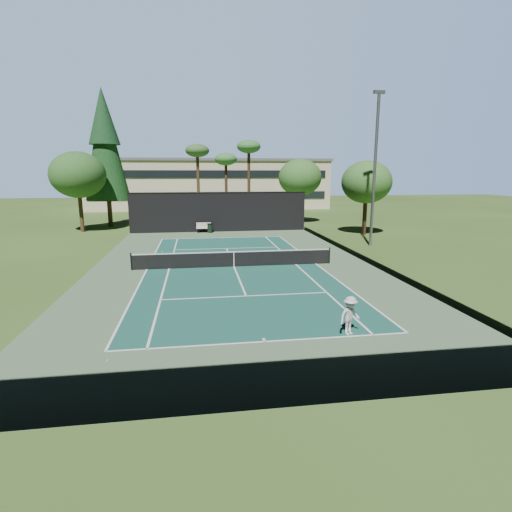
{
  "coord_description": "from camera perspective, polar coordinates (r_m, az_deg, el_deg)",
  "views": [
    {
      "loc": [
        -2.28,
        -25.07,
        5.94
      ],
      "look_at": [
        1.0,
        -3.0,
        1.3
      ],
      "focal_mm": 28.0,
      "sensor_mm": 36.0,
      "label": 1
    }
  ],
  "objects": [
    {
      "name": "ground",
      "position": [
        25.86,
        -3.17,
        -1.55
      ],
      "size": [
        160.0,
        160.0,
        0.0
      ],
      "primitive_type": "plane",
      "color": "#375821",
      "rests_on": "ground"
    },
    {
      "name": "apron_slab",
      "position": [
        25.86,
        -3.17,
        -1.54
      ],
      "size": [
        18.0,
        32.0,
        0.01
      ],
      "primitive_type": "cube",
      "color": "#51704E",
      "rests_on": "ground"
    },
    {
      "name": "court_surface",
      "position": [
        25.86,
        -3.17,
        -1.52
      ],
      "size": [
        10.97,
        23.77,
        0.01
      ],
      "primitive_type": "cube",
      "color": "#195347",
      "rests_on": "ground"
    },
    {
      "name": "court_lines",
      "position": [
        25.86,
        -3.17,
        -1.5
      ],
      "size": [
        11.07,
        23.87,
        0.01
      ],
      "color": "white",
      "rests_on": "ground"
    },
    {
      "name": "tennis_net",
      "position": [
        25.74,
        -3.18,
        -0.34
      ],
      "size": [
        12.9,
        0.1,
        1.1
      ],
      "color": "black",
      "rests_on": "ground"
    },
    {
      "name": "fence",
      "position": [
        25.54,
        -3.24,
        2.87
      ],
      "size": [
        18.04,
        32.05,
        4.03
      ],
      "color": "black",
      "rests_on": "ground"
    },
    {
      "name": "player",
      "position": [
        15.42,
        13.28,
        -8.28
      ],
      "size": [
        1.1,
        0.89,
        1.48
      ],
      "primitive_type": "imported",
      "rotation": [
        0.0,
        0.0,
        0.41
      ],
      "color": "silver",
      "rests_on": "ground"
    },
    {
      "name": "tennis_ball_a",
      "position": [
        14.09,
        -20.4,
        -13.82
      ],
      "size": [
        0.07,
        0.07,
        0.07
      ],
      "primitive_type": "sphere",
      "color": "#DAF136",
      "rests_on": "ground"
    },
    {
      "name": "tennis_ball_b",
      "position": [
        27.52,
        -6.47,
        -0.72
      ],
      "size": [
        0.07,
        0.07,
        0.07
      ],
      "primitive_type": "sphere",
      "color": "#EFF437",
      "rests_on": "ground"
    },
    {
      "name": "tennis_ball_c",
      "position": [
        28.37,
        -1.8,
        -0.28
      ],
      "size": [
        0.06,
        0.06,
        0.06
      ],
      "primitive_type": "sphere",
      "color": "#CBDA31",
      "rests_on": "ground"
    },
    {
      "name": "tennis_ball_d",
      "position": [
        31.53,
        -13.27,
        0.64
      ],
      "size": [
        0.08,
        0.08,
        0.08
      ],
      "primitive_type": "sphere",
      "color": "#CADA31",
      "rests_on": "ground"
    },
    {
      "name": "park_bench",
      "position": [
        41.03,
        -7.46,
        4.1
      ],
      "size": [
        1.5,
        0.45,
        1.02
      ],
      "color": "beige",
      "rests_on": "ground"
    },
    {
      "name": "trash_bin",
      "position": [
        40.77,
        -6.6,
        3.97
      ],
      "size": [
        0.56,
        0.56,
        0.95
      ],
      "color": "black",
      "rests_on": "ground"
    },
    {
      "name": "pine_tree",
      "position": [
        48.2,
        -20.83,
        15.31
      ],
      "size": [
        4.8,
        4.8,
        15.0
      ],
      "color": "#49331F",
      "rests_on": "ground"
    },
    {
      "name": "palm_a",
      "position": [
        49.12,
        -8.37,
        14.25
      ],
      "size": [
        2.8,
        2.8,
        9.32
      ],
      "color": "#4C3220",
      "rests_on": "ground"
    },
    {
      "name": "palm_b",
      "position": [
        51.22,
        -4.33,
        13.3
      ],
      "size": [
        2.8,
        2.8,
        8.42
      ],
      "color": "#412A1C",
      "rests_on": "ground"
    },
    {
      "name": "palm_c",
      "position": [
        48.55,
        -1.04,
        14.89
      ],
      "size": [
        2.8,
        2.8,
        9.77
      ],
      "color": "#3F2B1B",
      "rests_on": "ground"
    },
    {
      "name": "decid_tree_a",
      "position": [
        48.64,
        6.29,
        11.07
      ],
      "size": [
        5.12,
        5.12,
        7.62
      ],
      "color": "#4A3020",
      "rests_on": "ground"
    },
    {
      "name": "decid_tree_b",
      "position": [
        40.49,
        15.5,
        10.11
      ],
      "size": [
        4.8,
        4.8,
        7.14
      ],
      "color": "#432A1C",
      "rests_on": "ground"
    },
    {
      "name": "decid_tree_c",
      "position": [
        44.63,
        -24.1,
        10.52
      ],
      "size": [
        5.44,
        5.44,
        8.09
      ],
      "color": "#4D3921",
      "rests_on": "ground"
    },
    {
      "name": "campus_building",
      "position": [
        71.1,
        -6.72,
        10.27
      ],
      "size": [
        40.5,
        12.5,
        8.3
      ],
      "color": "beige",
      "rests_on": "ground"
    },
    {
      "name": "light_pole",
      "position": [
        34.19,
        16.62,
        12.14
      ],
      "size": [
        0.9,
        0.25,
        12.22
      ],
      "color": "gray",
      "rests_on": "ground"
    }
  ]
}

